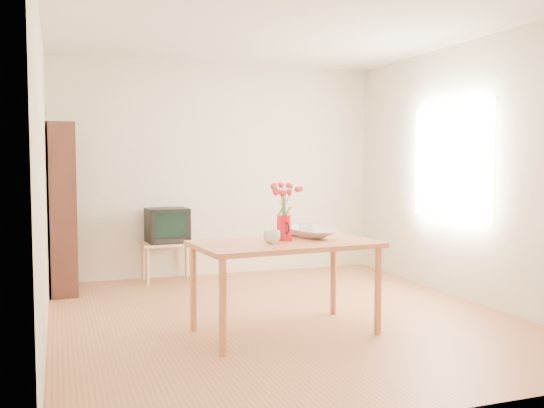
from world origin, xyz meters
name	(u,v)px	position (x,y,z in m)	size (l,w,h in m)	color
room	(286,172)	(0.03, 0.00, 1.30)	(4.50, 4.50, 4.50)	#985836
table	(285,251)	(-0.17, -0.48, 0.67)	(1.52, 0.95, 0.75)	#AC5F3B
tv_stand	(167,248)	(-0.70, 1.97, 0.39)	(0.60, 0.45, 0.46)	tan
bookshelf	(63,214)	(-1.85, 1.75, 0.84)	(0.28, 0.70, 1.80)	black
pitcher	(284,229)	(-0.15, -0.41, 0.85)	(0.14, 0.21, 0.21)	red
flowers	(284,196)	(-0.15, -0.41, 1.12)	(0.24, 0.24, 0.34)	#B82B34
mug	(272,237)	(-0.30, -0.55, 0.80)	(0.13, 0.13, 0.10)	white
bowl	(307,212)	(0.14, -0.23, 0.97)	(0.46, 0.46, 0.43)	white
teacup_a	(303,216)	(0.10, -0.23, 0.93)	(0.08, 0.08, 0.07)	white
teacup_b	(311,216)	(0.18, -0.21, 0.92)	(0.07, 0.07, 0.06)	white
television	(167,225)	(-0.70, 1.98, 0.66)	(0.48, 0.45, 0.40)	black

